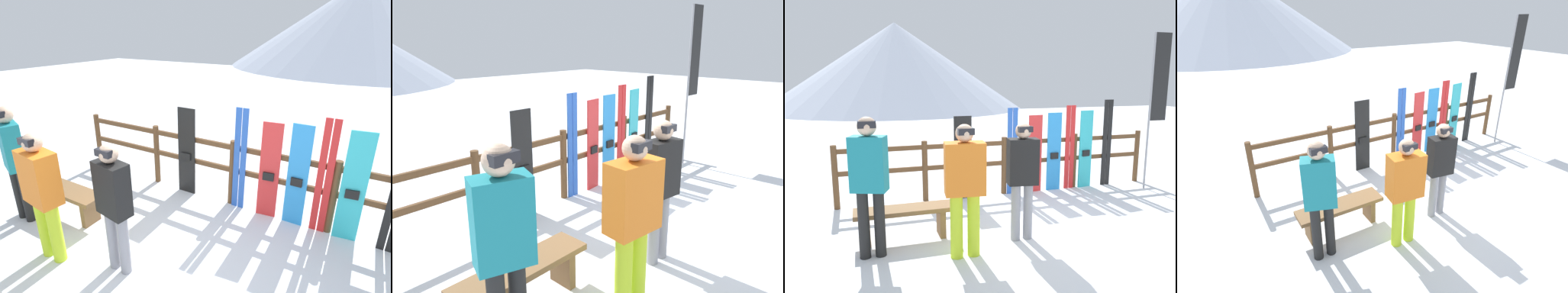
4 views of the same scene
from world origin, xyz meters
TOP-DOWN VIEW (x-y plane):
  - ground_plane at (0.00, 0.00)m, footprint 40.00×40.00m
  - mountain_backdrop at (0.00, 23.79)m, footprint 18.00×18.00m
  - fence at (0.00, 1.79)m, footprint 6.02×0.10m
  - bench at (-2.01, 0.23)m, footprint 1.31×0.36m
  - person_orange at (-1.36, -0.49)m, footprint 0.50×0.31m
  - person_teal at (-2.44, -0.17)m, footprint 0.46×0.35m
  - person_black at (-0.51, -0.22)m, footprint 0.42×0.27m
  - snowboard_black_stripe at (-0.81, 1.73)m, footprint 0.32×0.06m
  - ski_pair_blue at (0.14, 1.73)m, footprint 0.19×0.02m
  - snowboard_red at (0.60, 1.73)m, footprint 0.29×0.08m
  - snowboard_blue at (1.00, 1.73)m, footprint 0.28×0.06m
  - ski_pair_red at (1.34, 1.73)m, footprint 0.19×0.02m
  - snowboard_cyan at (1.69, 1.73)m, footprint 0.30×0.08m
  - ski_pair_black at (2.18, 1.73)m, footprint 0.20×0.02m
  - rental_flag at (2.89, 1.28)m, footprint 0.40×0.04m

SIDE VIEW (x-z plane):
  - ground_plane at x=0.00m, z-range 0.00..0.00m
  - bench at x=-2.01m, z-range 0.11..0.55m
  - fence at x=0.00m, z-range 0.11..1.19m
  - snowboard_red at x=0.60m, z-range 0.00..1.47m
  - snowboard_black_stripe at x=-0.81m, z-range 0.00..1.49m
  - snowboard_blue at x=1.00m, z-range 0.00..1.50m
  - snowboard_cyan at x=1.69m, z-range 0.00..1.52m
  - ski_pair_blue at x=0.14m, z-range 0.00..1.61m
  - ski_pair_red at x=1.34m, z-range 0.00..1.63m
  - ski_pair_black at x=2.18m, z-range 0.00..1.73m
  - person_black at x=-0.51m, z-range 0.13..1.72m
  - person_orange at x=-1.36m, z-range 0.12..1.75m
  - person_teal at x=-2.44m, z-range 0.15..1.86m
  - rental_flag at x=2.89m, z-range 0.40..3.38m
  - mountain_backdrop at x=0.00m, z-range 0.00..6.00m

